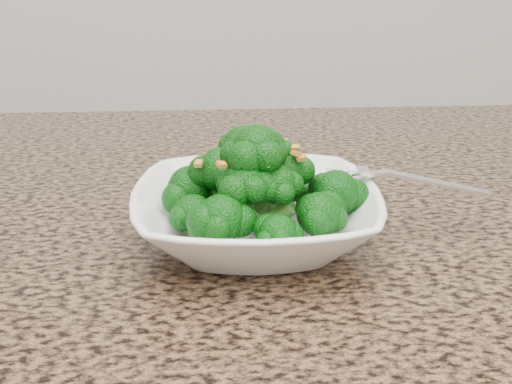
{
  "coord_description": "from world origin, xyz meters",
  "views": [
    {
      "loc": [
        0.0,
        -0.23,
        1.15
      ],
      "look_at": [
        0.04,
        0.3,
        0.95
      ],
      "focal_mm": 45.0,
      "sensor_mm": 36.0,
      "label": 1
    }
  ],
  "objects": [
    {
      "name": "fork",
      "position": [
        0.16,
        0.31,
        0.96
      ],
      "size": [
        0.17,
        0.04,
        0.01
      ],
      "primitive_type": null,
      "rotation": [
        0.0,
        0.0,
        -0.08
      ],
      "color": "silver",
      "rests_on": "bowl"
    },
    {
      "name": "garlic_topping",
      "position": [
        0.04,
        0.3,
        1.03
      ],
      "size": [
        0.11,
        0.11,
        0.01
      ],
      "primitive_type": null,
      "color": "orange",
      "rests_on": "broccoli_pile"
    },
    {
      "name": "broccoli_pile",
      "position": [
        0.04,
        0.3,
        0.99
      ],
      "size": [
        0.19,
        0.19,
        0.07
      ],
      "primitive_type": null,
      "color": "#095009",
      "rests_on": "bowl"
    },
    {
      "name": "bowl",
      "position": [
        0.04,
        0.3,
        0.93
      ],
      "size": [
        0.22,
        0.22,
        0.05
      ],
      "primitive_type": "imported",
      "rotation": [
        0.0,
        0.0,
        -0.01
      ],
      "color": "white",
      "rests_on": "granite_counter"
    },
    {
      "name": "granite_counter",
      "position": [
        0.0,
        0.3,
        0.89
      ],
      "size": [
        1.64,
        1.04,
        0.03
      ],
      "primitive_type": "cube",
      "color": "brown",
      "rests_on": "cabinet"
    }
  ]
}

